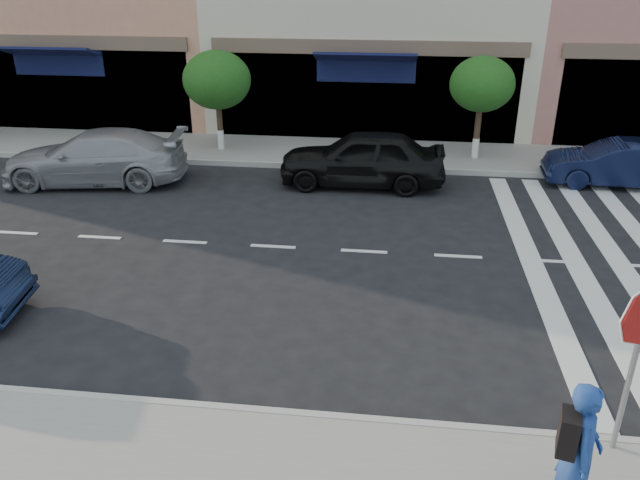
# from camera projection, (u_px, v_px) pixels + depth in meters

# --- Properties ---
(ground) EXTENTS (120.00, 120.00, 0.00)m
(ground) POSITION_uv_depth(u_px,v_px,m) (349.00, 360.00, 9.85)
(ground) COLOR black
(ground) RESTS_ON ground
(sidewalk_far) EXTENTS (60.00, 3.00, 0.15)m
(sidewalk_far) POSITION_uv_depth(u_px,v_px,m) (377.00, 154.00, 19.74)
(sidewalk_far) COLOR gray
(sidewalk_far) RESTS_ON ground
(street_tree_wb) EXTENTS (2.10, 2.10, 3.06)m
(street_tree_wb) POSITION_uv_depth(u_px,v_px,m) (217.00, 80.00, 19.18)
(street_tree_wb) COLOR #473323
(street_tree_wb) RESTS_ON sidewalk_far
(street_tree_c) EXTENTS (1.90, 1.90, 3.04)m
(street_tree_c) POSITION_uv_depth(u_px,v_px,m) (482.00, 85.00, 18.28)
(street_tree_c) COLOR #473323
(street_tree_c) RESTS_ON sidewalk_far
(photographer) EXTENTS (0.55, 0.71, 1.73)m
(photographer) POSITION_uv_depth(u_px,v_px,m) (580.00, 452.00, 6.63)
(photographer) COLOR navy
(photographer) RESTS_ON sidewalk_near
(car_far_left) EXTENTS (5.23, 2.66, 1.45)m
(car_far_left) POSITION_uv_depth(u_px,v_px,m) (94.00, 157.00, 17.26)
(car_far_left) COLOR #959599
(car_far_left) RESTS_ON ground
(car_far_mid) EXTENTS (4.51, 1.82, 1.53)m
(car_far_mid) POSITION_uv_depth(u_px,v_px,m) (362.00, 158.00, 17.05)
(car_far_mid) COLOR black
(car_far_mid) RESTS_ON ground
(car_far_right) EXTENTS (3.83, 1.49, 1.24)m
(car_far_right) POSITION_uv_depth(u_px,v_px,m) (616.00, 164.00, 17.07)
(car_far_right) COLOR black
(car_far_right) RESTS_ON ground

